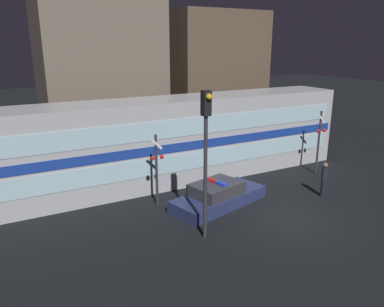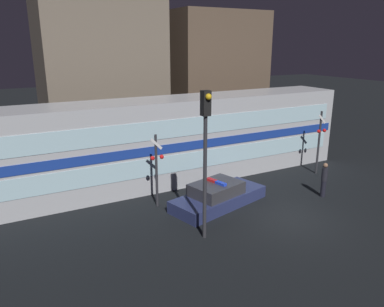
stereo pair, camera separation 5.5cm
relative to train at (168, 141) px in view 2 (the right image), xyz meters
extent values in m
plane|color=black|center=(2.64, -6.67, -2.29)|extent=(120.00, 120.00, 0.00)
cube|color=#B7BABF|center=(0.00, 0.01, 0.00)|extent=(21.50, 2.83, 4.57)
cube|color=#193899|center=(0.00, -1.42, 0.00)|extent=(21.07, 0.03, 0.46)
cube|color=silver|center=(0.00, -1.42, -0.82)|extent=(20.43, 0.02, 0.91)
cube|color=silver|center=(0.00, -1.42, 1.01)|extent=(20.43, 0.02, 0.91)
cube|color=navy|center=(0.71, -4.03, -2.00)|extent=(5.11, 3.03, 0.57)
cube|color=#333338|center=(0.53, -4.08, -1.43)|extent=(2.64, 2.18, 0.57)
cube|color=blue|center=(0.60, -4.35, -1.08)|extent=(0.34, 0.59, 0.12)
cube|color=red|center=(0.46, -3.81, -1.08)|extent=(0.34, 0.59, 0.12)
cylinder|color=black|center=(5.81, -5.66, -1.87)|extent=(0.25, 0.25, 0.83)
cylinder|color=black|center=(5.81, -5.66, -1.11)|extent=(0.30, 0.30, 0.69)
sphere|color=#8C664C|center=(5.81, -5.66, -0.65)|extent=(0.23, 0.23, 0.23)
cylinder|color=#2D2D33|center=(8.14, -2.96, -0.44)|extent=(0.12, 0.12, 3.69)
sphere|color=red|center=(7.92, -3.08, 0.30)|extent=(0.20, 0.20, 0.20)
sphere|color=red|center=(8.36, -3.08, 0.30)|extent=(0.20, 0.20, 0.20)
cube|color=white|center=(8.14, -3.04, 0.96)|extent=(0.58, 0.03, 0.58)
cylinder|color=#2D2D33|center=(-1.91, -2.79, -0.56)|extent=(0.12, 0.12, 3.45)
sphere|color=red|center=(-2.13, -2.91, 0.13)|extent=(0.20, 0.20, 0.20)
sphere|color=red|center=(-1.68, -2.91, 0.13)|extent=(0.20, 0.20, 0.20)
cube|color=white|center=(-1.91, -2.87, 0.75)|extent=(0.58, 0.03, 0.58)
cylinder|color=#2D2D33|center=(-1.45, -6.41, 0.14)|extent=(0.14, 0.14, 4.86)
cube|color=black|center=(-1.45, -6.41, 3.02)|extent=(0.30, 0.30, 0.90)
sphere|color=gold|center=(-1.45, -6.60, 3.27)|extent=(0.23, 0.23, 0.23)
cube|color=#726656|center=(-1.43, 7.59, 2.96)|extent=(7.68, 5.61, 10.49)
cube|color=brown|center=(7.10, 7.02, 2.53)|extent=(6.98, 4.90, 9.63)
camera|label=1|loc=(-8.19, -17.80, 5.05)|focal=35.00mm
camera|label=2|loc=(-8.14, -17.82, 5.05)|focal=35.00mm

